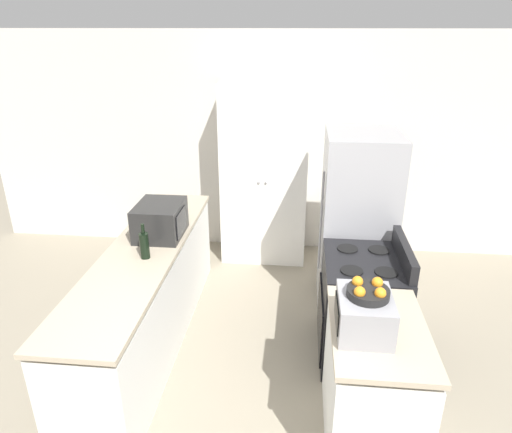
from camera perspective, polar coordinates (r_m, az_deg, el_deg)
wall_back at (r=5.52m, az=1.68°, el=8.84°), size 7.00×0.06×2.60m
counter_left at (r=4.15m, az=-13.43°, el=-9.89°), size 0.60×2.68×0.91m
counter_right at (r=3.30m, az=14.31°, el=-19.88°), size 0.60×0.93×0.91m
pantry_cabinet at (r=5.29m, az=1.09°, el=5.27°), size 0.98×0.56×2.08m
stove at (r=3.97m, az=12.97°, el=-11.07°), size 0.66×0.77×1.07m
refrigerator at (r=4.49m, az=12.45°, el=-0.78°), size 0.69×0.79×1.76m
microwave at (r=4.09m, az=-11.88°, el=-0.41°), size 0.40×0.47×0.30m
wine_bottle at (r=3.74m, az=-13.78°, el=-3.46°), size 0.08×0.08×0.30m
toaster_oven at (r=2.88m, az=13.36°, el=-11.80°), size 0.33×0.40×0.24m
fruit_bowl at (r=2.80m, az=13.85°, el=-9.06°), size 0.25×0.25×0.10m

